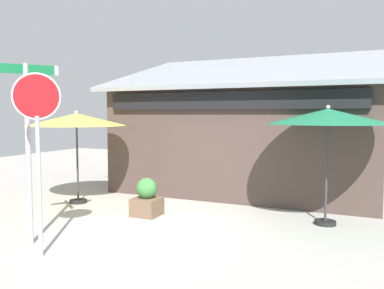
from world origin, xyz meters
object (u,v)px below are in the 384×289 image
(street_sign_post, at_px, (28,134))
(patio_umbrella_mustard_left, at_px, (76,120))
(sidewalk_planter, at_px, (147,199))
(patio_umbrella_forest_green_center, at_px, (328,117))
(stop_sign, at_px, (37,131))

(street_sign_post, bearing_deg, patio_umbrella_mustard_left, 116.12)
(sidewalk_planter, bearing_deg, patio_umbrella_forest_green_center, 13.62)
(patio_umbrella_forest_green_center, bearing_deg, street_sign_post, -143.24)
(stop_sign, xyz_separation_m, patio_umbrella_forest_green_center, (3.98, 3.84, 0.20))
(stop_sign, xyz_separation_m, sidewalk_planter, (0.23, 2.93, -1.65))
(patio_umbrella_mustard_left, xyz_separation_m, sidewalk_planter, (2.28, -0.38, -1.75))
(street_sign_post, height_order, sidewalk_planter, street_sign_post)
(patio_umbrella_mustard_left, bearing_deg, patio_umbrella_forest_green_center, 5.04)
(street_sign_post, relative_size, stop_sign, 1.07)
(street_sign_post, relative_size, sidewalk_planter, 3.69)
(patio_umbrella_forest_green_center, bearing_deg, patio_umbrella_mustard_left, -174.96)
(patio_umbrella_mustard_left, bearing_deg, street_sign_post, -63.88)
(patio_umbrella_mustard_left, relative_size, sidewalk_planter, 2.92)
(street_sign_post, xyz_separation_m, patio_umbrella_mustard_left, (-1.43, 2.91, 0.18))
(street_sign_post, height_order, patio_umbrella_mustard_left, street_sign_post)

